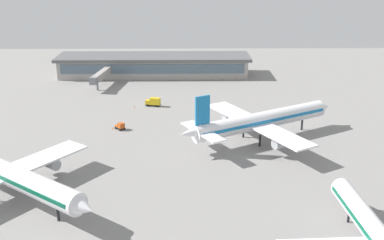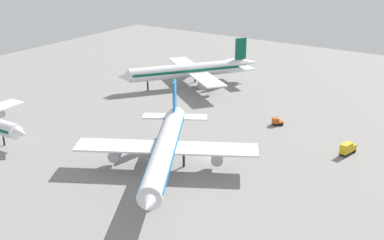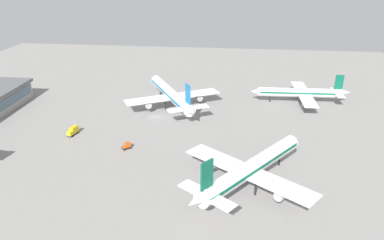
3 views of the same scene
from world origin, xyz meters
The scene contains 7 objects.
ground centered at (0.00, 0.00, 0.00)m, with size 288.00×288.00×0.00m, color gray.
airplane_taxiing centered at (-13.28, 4.86, 6.29)m, with size 51.83×43.31×17.31m.
airplane_distant centered at (50.94, 40.18, 6.23)m, with size 47.84×40.49×17.15m.
baggage_tug centered at (31.15, -4.73, 1.16)m, with size 3.66×3.74×2.30m.
catering_truck centered at (21.89, -29.44, 1.70)m, with size 5.89×3.25×3.30m.
safety_cone_near_gate centered at (33.80, -5.22, 0.30)m, with size 0.44×0.44×0.60m, color #EA590C.
safety_cone_mid_apron centered at (29.17, -27.95, 0.30)m, with size 0.44×0.44×0.60m, color #EA590C.
Camera 2 is at (-101.47, -61.56, 55.73)m, focal length 46.36 mm.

